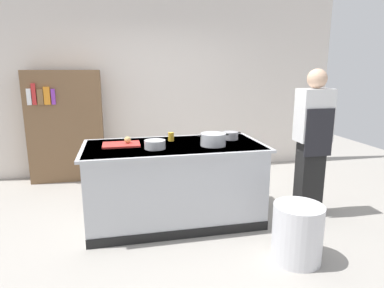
{
  "coord_description": "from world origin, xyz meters",
  "views": [
    {
      "loc": [
        -0.58,
        -3.53,
        1.72
      ],
      "look_at": [
        0.25,
        0.2,
        0.85
      ],
      "focal_mm": 31.1,
      "sensor_mm": 36.0,
      "label": 1
    }
  ],
  "objects_px": {
    "sauce_pan": "(231,136)",
    "bookshelf": "(66,126)",
    "juice_cup": "(171,137)",
    "onion": "(128,140)",
    "mixing_bowl": "(155,144)",
    "person_chef": "(312,140)",
    "stock_pot": "(213,139)",
    "trash_bin": "(297,233)"
  },
  "relations": [
    {
      "from": "trash_bin",
      "to": "sauce_pan",
      "type": "bearing_deg",
      "value": 101.88
    },
    {
      "from": "onion",
      "to": "juice_cup",
      "type": "relative_size",
      "value": 0.74
    },
    {
      "from": "sauce_pan",
      "to": "juice_cup",
      "type": "distance_m",
      "value": 0.7
    },
    {
      "from": "juice_cup",
      "to": "bookshelf",
      "type": "xyz_separation_m",
      "value": [
        -1.39,
        1.61,
        -0.1
      ]
    },
    {
      "from": "person_chef",
      "to": "bookshelf",
      "type": "height_order",
      "value": "person_chef"
    },
    {
      "from": "sauce_pan",
      "to": "bookshelf",
      "type": "bearing_deg",
      "value": 141.36
    },
    {
      "from": "onion",
      "to": "sauce_pan",
      "type": "distance_m",
      "value": 1.2
    },
    {
      "from": "stock_pot",
      "to": "juice_cup",
      "type": "distance_m",
      "value": 0.52
    },
    {
      "from": "onion",
      "to": "juice_cup",
      "type": "height_order",
      "value": "juice_cup"
    },
    {
      "from": "onion",
      "to": "person_chef",
      "type": "relative_size",
      "value": 0.04
    },
    {
      "from": "person_chef",
      "to": "juice_cup",
      "type": "bearing_deg",
      "value": 63.26
    },
    {
      "from": "stock_pot",
      "to": "sauce_pan",
      "type": "bearing_deg",
      "value": 42.54
    },
    {
      "from": "stock_pot",
      "to": "person_chef",
      "type": "xyz_separation_m",
      "value": [
        1.18,
        -0.03,
        -0.05
      ]
    },
    {
      "from": "mixing_bowl",
      "to": "juice_cup",
      "type": "height_order",
      "value": "juice_cup"
    },
    {
      "from": "mixing_bowl",
      "to": "trash_bin",
      "type": "xyz_separation_m",
      "value": [
        1.17,
        -0.9,
        -0.68
      ]
    },
    {
      "from": "bookshelf",
      "to": "sauce_pan",
      "type": "bearing_deg",
      "value": -38.64
    },
    {
      "from": "mixing_bowl",
      "to": "person_chef",
      "type": "distance_m",
      "value": 1.82
    },
    {
      "from": "onion",
      "to": "person_chef",
      "type": "xyz_separation_m",
      "value": [
        2.09,
        -0.26,
        -0.04
      ]
    },
    {
      "from": "onion",
      "to": "bookshelf",
      "type": "relative_size",
      "value": 0.04
    },
    {
      "from": "bookshelf",
      "to": "onion",
      "type": "bearing_deg",
      "value": -62.53
    },
    {
      "from": "mixing_bowl",
      "to": "juice_cup",
      "type": "xyz_separation_m",
      "value": [
        0.23,
        0.34,
        0.0
      ]
    },
    {
      "from": "mixing_bowl",
      "to": "trash_bin",
      "type": "bearing_deg",
      "value": -37.53
    },
    {
      "from": "sauce_pan",
      "to": "juice_cup",
      "type": "relative_size",
      "value": 2.4
    },
    {
      "from": "trash_bin",
      "to": "person_chef",
      "type": "distance_m",
      "value": 1.26
    },
    {
      "from": "mixing_bowl",
      "to": "bookshelf",
      "type": "relative_size",
      "value": 0.13
    },
    {
      "from": "mixing_bowl",
      "to": "trash_bin",
      "type": "relative_size",
      "value": 0.42
    },
    {
      "from": "onion",
      "to": "stock_pot",
      "type": "relative_size",
      "value": 0.22
    },
    {
      "from": "juice_cup",
      "to": "mixing_bowl",
      "type": "bearing_deg",
      "value": -123.88
    },
    {
      "from": "juice_cup",
      "to": "onion",
      "type": "bearing_deg",
      "value": -168.85
    },
    {
      "from": "stock_pot",
      "to": "sauce_pan",
      "type": "distance_m",
      "value": 0.4
    },
    {
      "from": "mixing_bowl",
      "to": "sauce_pan",
      "type": "bearing_deg",
      "value": 16.56
    },
    {
      "from": "sauce_pan",
      "to": "juice_cup",
      "type": "xyz_separation_m",
      "value": [
        -0.7,
        0.06,
        0.0
      ]
    },
    {
      "from": "person_chef",
      "to": "bookshelf",
      "type": "distance_m",
      "value": 3.57
    },
    {
      "from": "person_chef",
      "to": "mixing_bowl",
      "type": "bearing_deg",
      "value": 75.31
    },
    {
      "from": "juice_cup",
      "to": "bookshelf",
      "type": "bearing_deg",
      "value": 130.79
    },
    {
      "from": "sauce_pan",
      "to": "stock_pot",
      "type": "bearing_deg",
      "value": -137.46
    },
    {
      "from": "trash_bin",
      "to": "juice_cup",
      "type": "bearing_deg",
      "value": 127.41
    },
    {
      "from": "bookshelf",
      "to": "mixing_bowl",
      "type": "bearing_deg",
      "value": -59.17
    },
    {
      "from": "onion",
      "to": "juice_cup",
      "type": "xyz_separation_m",
      "value": [
        0.5,
        0.1,
        -0.01
      ]
    },
    {
      "from": "stock_pot",
      "to": "person_chef",
      "type": "distance_m",
      "value": 1.18
    },
    {
      "from": "sauce_pan",
      "to": "juice_cup",
      "type": "height_order",
      "value": "juice_cup"
    },
    {
      "from": "stock_pot",
      "to": "bookshelf",
      "type": "height_order",
      "value": "bookshelf"
    }
  ]
}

